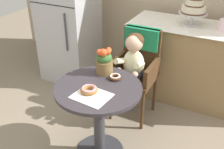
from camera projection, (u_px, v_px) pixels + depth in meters
cafe_table at (99, 108)px, 2.28m from camera, size 0.72×0.72×0.72m
wicker_chair at (138, 59)px, 2.79m from camera, size 0.42×0.45×0.95m
seated_child at (132, 62)px, 2.65m from camera, size 0.27×0.32×0.73m
paper_napkin at (92, 96)px, 2.06m from camera, size 0.30×0.25×0.00m
donut_front at (89, 90)px, 2.10m from camera, size 0.14×0.14×0.04m
donut_mid at (115, 77)px, 2.28m from camera, size 0.11×0.11×0.03m
flower_vase at (104, 61)px, 2.32m from camera, size 0.15×0.15×0.25m
display_counter at (196, 64)px, 3.10m from camera, size 1.56×0.62×0.90m
tiered_cake_stand at (194, 7)px, 2.83m from camera, size 0.30×0.30×0.34m
refrigerator at (68, 16)px, 3.38m from camera, size 0.64×0.63×1.70m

